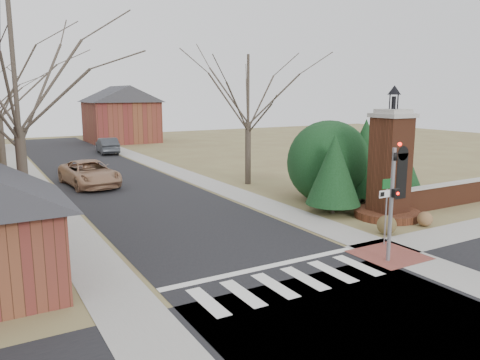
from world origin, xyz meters
TOP-DOWN VIEW (x-y plane):
  - ground at (0.00, 0.00)m, footprint 120.00×120.00m
  - main_street at (0.00, 22.00)m, footprint 8.00×70.00m
  - cross_street at (0.00, -3.00)m, footprint 120.00×8.00m
  - crosswalk_zone at (0.00, 0.80)m, footprint 8.00×2.20m
  - stop_bar at (0.00, 2.30)m, footprint 8.00×0.35m
  - sidewalk_right_main at (5.20, 22.00)m, footprint 2.00×60.00m
  - sidewalk_left at (-5.20, 22.00)m, footprint 2.00×60.00m
  - curb_apron at (4.80, 1.00)m, footprint 2.40×2.40m
  - traffic_signal_pole at (4.30, 0.57)m, footprint 0.28×0.41m
  - sign_post at (5.59, 1.99)m, footprint 0.90×0.07m
  - brick_gate_monument at (9.00, 4.99)m, footprint 3.20×3.20m
  - brick_garden_wall at (13.50, 5.00)m, footprint 7.50×0.50m
  - house_distant_right at (7.99, 47.99)m, footprint 8.80×8.80m
  - evergreen_near at (7.20, 7.00)m, footprint 2.80×2.80m
  - evergreen_mid at (10.50, 8.20)m, footprint 3.40×3.40m
  - evergreen_far at (12.50, 7.20)m, footprint 2.40×2.40m
  - evergreen_mass at (9.00, 9.50)m, footprint 4.80×4.80m
  - bare_tree_0 at (-7.00, 9.00)m, footprint 8.05×8.05m
  - bare_tree_3 at (7.50, 16.00)m, footprint 7.00×7.00m
  - pickup_truck at (-2.02, 20.64)m, footprint 3.32×6.31m
  - distant_car at (3.40, 37.18)m, footprint 2.14×5.06m
  - dry_shrub_left at (6.80, 3.00)m, footprint 0.84×0.84m
  - dry_shrub_right at (9.30, 3.00)m, footprint 0.70×0.70m

SIDE VIEW (x-z plane):
  - ground at x=0.00m, z-range 0.00..0.00m
  - main_street at x=0.00m, z-range 0.00..0.01m
  - cross_street at x=0.00m, z-range 0.00..0.01m
  - crosswalk_zone at x=0.00m, z-range 0.00..0.02m
  - stop_bar at x=0.00m, z-range 0.00..0.02m
  - sidewalk_right_main at x=5.20m, z-range 0.00..0.02m
  - sidewalk_left at x=-5.20m, z-range 0.00..0.02m
  - curb_apron at x=4.80m, z-range 0.00..0.02m
  - dry_shrub_right at x=9.30m, z-range 0.00..0.70m
  - dry_shrub_left at x=6.80m, z-range 0.00..0.84m
  - brick_garden_wall at x=13.50m, z-range 0.01..1.31m
  - distant_car at x=3.40m, z-range 0.00..1.63m
  - pickup_truck at x=-2.02m, z-range 0.00..1.69m
  - evergreen_far at x=12.50m, z-range 0.25..3.55m
  - sign_post at x=5.59m, z-range 0.57..3.32m
  - brick_gate_monument at x=9.00m, z-range -1.07..5.40m
  - evergreen_near at x=7.20m, z-range 0.25..4.35m
  - evergreen_mass at x=9.00m, z-range 0.00..4.80m
  - traffic_signal_pole at x=4.30m, z-range 0.34..4.84m
  - evergreen_mid at x=10.50m, z-range 0.25..4.95m
  - house_distant_right at x=7.99m, z-range 0.00..7.30m
  - bare_tree_3 at x=7.50m, z-range 1.84..11.54m
  - bare_tree_0 at x=-7.00m, z-range 2.12..13.27m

